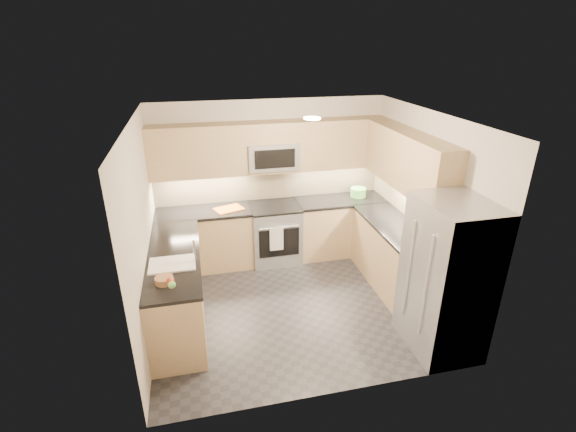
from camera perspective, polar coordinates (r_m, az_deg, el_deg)
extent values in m
cube|color=#26262B|center=(5.80, 0.80, -11.84)|extent=(3.60, 3.20, 0.00)
cube|color=beige|center=(4.81, 0.96, 13.25)|extent=(3.60, 3.20, 0.02)
cube|color=beige|center=(6.64, -2.44, 4.98)|extent=(3.60, 0.02, 2.50)
cube|color=beige|center=(3.83, 6.68, -9.98)|extent=(3.60, 0.02, 2.50)
cube|color=beige|center=(5.10, -19.20, -2.31)|extent=(0.02, 3.20, 2.50)
cube|color=beige|center=(5.85, 18.26, 1.15)|extent=(0.02, 3.20, 2.50)
cube|color=tan|center=(6.57, -11.21, -3.24)|extent=(1.42, 0.60, 0.90)
cube|color=tan|center=(6.94, 7.02, -1.45)|extent=(1.42, 0.60, 0.90)
cube|color=tan|center=(6.16, 14.22, -5.45)|extent=(0.60, 1.70, 0.90)
cube|color=tan|center=(5.45, -14.92, -9.64)|extent=(0.60, 2.00, 0.90)
cube|color=black|center=(6.38, -11.54, 0.54)|extent=(1.42, 0.63, 0.04)
cube|color=black|center=(6.76, 7.21, 2.16)|extent=(1.42, 0.63, 0.04)
cube|color=black|center=(5.95, 14.67, -1.48)|extent=(0.63, 1.70, 0.04)
cube|color=black|center=(5.21, -15.45, -5.30)|extent=(0.63, 2.00, 0.04)
cube|color=tan|center=(6.32, -2.23, 9.44)|extent=(3.60, 0.35, 0.75)
cube|color=tan|center=(5.81, 16.13, 7.28)|extent=(0.35, 1.95, 0.75)
cube|color=tan|center=(6.65, -2.42, 4.52)|extent=(3.60, 0.01, 0.51)
cube|color=tan|center=(6.22, 16.11, 2.22)|extent=(0.01, 2.30, 0.51)
cube|color=#9FA2A6|center=(6.65, -1.80, -2.41)|extent=(0.76, 0.65, 0.91)
cube|color=black|center=(6.46, -1.85, 1.27)|extent=(0.76, 0.65, 0.03)
cube|color=black|center=(6.36, -1.21, -3.71)|extent=(0.62, 0.02, 0.45)
cylinder|color=#B2B5BA|center=(6.22, -1.19, -1.58)|extent=(0.60, 0.02, 0.02)
cube|color=#93959A|center=(6.32, -2.17, 8.29)|extent=(0.76, 0.40, 0.40)
cube|color=black|center=(6.13, -1.80, 7.80)|extent=(0.60, 0.01, 0.28)
cube|color=#97989E|center=(4.96, 20.87, -7.89)|extent=(0.70, 0.90, 1.80)
cylinder|color=#B2B5BA|center=(4.62, 18.27, -9.19)|extent=(0.02, 0.02, 1.20)
cylinder|color=#B2B5BA|center=(4.88, 16.16, -7.04)|extent=(0.02, 0.02, 1.20)
cube|color=white|center=(5.01, -15.46, -7.05)|extent=(0.52, 0.38, 0.16)
cylinder|color=silver|center=(4.90, -12.68, -4.77)|extent=(0.03, 0.03, 0.28)
cylinder|color=#55B34C|center=(6.88, 9.58, 3.22)|extent=(0.25, 0.25, 0.14)
cube|color=#CE6113|center=(6.36, -8.08, 0.96)|extent=(0.48, 0.41, 0.01)
cylinder|color=#A6734D|center=(4.65, -16.57, -8.39)|extent=(0.20, 0.20, 0.07)
sphere|color=red|center=(4.46, -15.82, -8.55)|extent=(0.07, 0.07, 0.07)
sphere|color=#5EAD4A|center=(4.39, -15.61, -9.06)|extent=(0.08, 0.08, 0.08)
cube|color=white|center=(6.27, -1.58, -3.10)|extent=(0.21, 0.02, 0.39)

